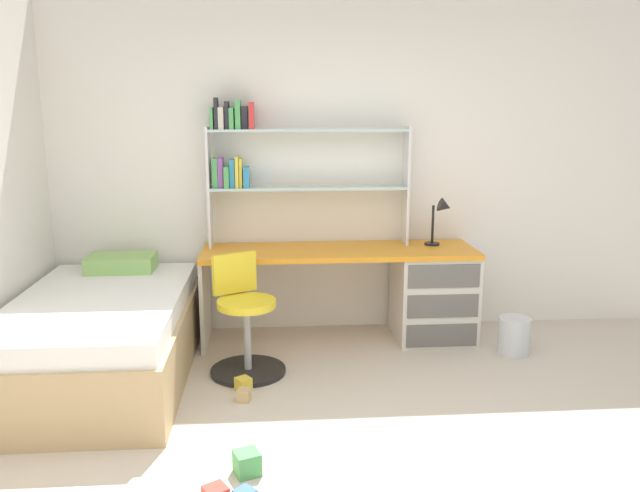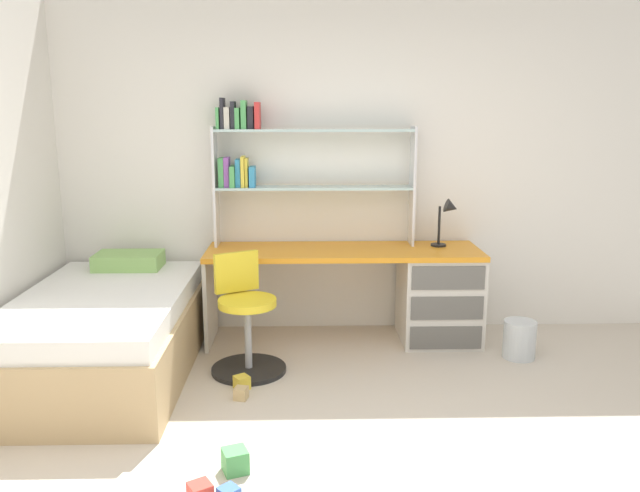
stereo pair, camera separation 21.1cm
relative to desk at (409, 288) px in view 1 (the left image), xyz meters
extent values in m
cube|color=white|center=(-0.52, 0.36, 0.93)|extent=(5.58, 0.06, 2.68)
cube|color=orange|center=(-0.56, 0.00, 0.31)|extent=(2.11, 0.61, 0.04)
cube|color=beige|center=(0.19, 0.00, -0.06)|extent=(0.60, 0.58, 0.69)
cube|color=beige|center=(-1.60, 0.00, -0.06)|extent=(0.03, 0.55, 0.69)
cube|color=#5E5B57|center=(0.19, -0.29, -0.29)|extent=(0.54, 0.01, 0.18)
cube|color=#5E5B57|center=(0.19, -0.29, -0.06)|extent=(0.54, 0.01, 0.18)
cube|color=#5E5B57|center=(0.19, -0.29, 0.17)|extent=(0.54, 0.01, 0.18)
cube|color=silver|center=(-1.55, 0.19, 0.79)|extent=(0.02, 0.22, 0.93)
cube|color=silver|center=(-0.01, 0.19, 0.79)|extent=(0.02, 0.22, 0.93)
cube|color=silver|center=(-0.78, 0.19, 0.78)|extent=(1.52, 0.22, 0.02)
cube|color=silver|center=(-0.78, 0.19, 1.22)|extent=(1.52, 0.22, 0.02)
cube|color=#4CA559|center=(-1.50, 0.19, 0.90)|extent=(0.04, 0.13, 0.22)
cube|color=purple|center=(-1.46, 0.19, 0.90)|extent=(0.04, 0.13, 0.23)
cube|color=#4CA559|center=(-1.42, 0.19, 0.87)|extent=(0.04, 0.19, 0.16)
cube|color=#338CBF|center=(-1.37, 0.19, 0.90)|extent=(0.04, 0.14, 0.21)
cube|color=yellow|center=(-1.34, 0.19, 0.91)|extent=(0.03, 0.17, 0.24)
cube|color=yellow|center=(-1.31, 0.19, 0.90)|extent=(0.02, 0.13, 0.22)
cube|color=#338CBF|center=(-1.26, 0.19, 0.87)|extent=(0.04, 0.17, 0.16)
cube|color=#4CA559|center=(-1.51, 0.19, 1.31)|extent=(0.02, 0.19, 0.16)
cube|color=#26262D|center=(-1.48, 0.19, 1.35)|extent=(0.03, 0.17, 0.23)
cube|color=beige|center=(-1.44, 0.19, 1.31)|extent=(0.04, 0.18, 0.16)
cube|color=#26262D|center=(-1.40, 0.19, 1.34)|extent=(0.03, 0.16, 0.21)
cube|color=#4CA559|center=(-1.37, 0.19, 1.31)|extent=(0.03, 0.19, 0.16)
cube|color=#4CA559|center=(-1.32, 0.19, 1.34)|extent=(0.04, 0.17, 0.21)
cube|color=#26262D|center=(-1.27, 0.19, 1.32)|extent=(0.04, 0.13, 0.17)
cube|color=red|center=(-1.21, 0.19, 1.33)|extent=(0.04, 0.19, 0.20)
cylinder|color=black|center=(0.19, 0.10, 0.33)|extent=(0.12, 0.12, 0.02)
cylinder|color=black|center=(0.19, 0.10, 0.49)|extent=(0.02, 0.02, 0.30)
cone|color=black|center=(0.27, 0.05, 0.64)|extent=(0.12, 0.11, 0.13)
cylinder|color=black|center=(-1.25, -0.61, -0.39)|extent=(0.52, 0.52, 0.03)
cylinder|color=#A5A8AD|center=(-1.25, -0.61, -0.17)|extent=(0.05, 0.05, 0.48)
cylinder|color=yellow|center=(-1.25, -0.61, 0.09)|extent=(0.40, 0.40, 0.05)
cube|color=yellow|center=(-1.34, -0.45, 0.27)|extent=(0.30, 0.19, 0.28)
cube|color=tan|center=(-2.23, -0.64, -0.19)|extent=(1.13, 1.89, 0.44)
cube|color=white|center=(-2.23, -0.64, 0.10)|extent=(1.07, 1.83, 0.14)
cube|color=#8CBF66|center=(-2.23, 0.06, 0.23)|extent=(0.50, 0.32, 0.12)
cylinder|color=silver|center=(0.71, -0.40, -0.27)|extent=(0.24, 0.24, 0.28)
cube|color=tan|center=(-1.27, -1.04, -0.37)|extent=(0.09, 0.09, 0.08)
cube|color=gold|center=(-1.28, -0.89, -0.36)|extent=(0.12, 0.12, 0.09)
cube|color=#479E51|center=(-1.22, -1.86, -0.35)|extent=(0.15, 0.15, 0.12)
camera|label=1|loc=(-1.07, -4.76, 1.38)|focal=35.68mm
camera|label=2|loc=(-0.86, -4.77, 1.38)|focal=35.68mm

